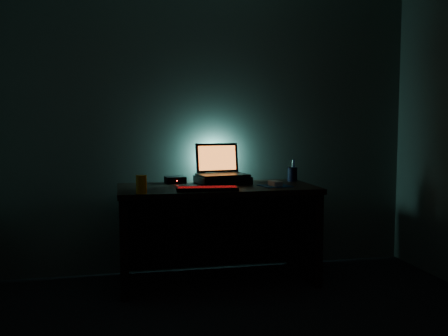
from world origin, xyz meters
The scene contains 10 objects.
room centered at (0.00, 0.00, 1.25)m, with size 3.50×4.00×2.50m.
desk centered at (0.00, 1.67, 0.49)m, with size 1.50×0.70×0.75m.
riser centered at (0.07, 1.77, 0.78)m, with size 0.40×0.30×0.06m, color black.
laptop centered at (0.07, 1.82, 0.87)m, with size 0.41×0.33×0.26m.
keyboard centered at (-0.12, 1.39, 0.76)m, with size 0.45×0.18×0.03m.
mousepad centered at (0.44, 1.53, 0.75)m, with size 0.22×0.20×0.00m, color #0B2B50.
mouse centered at (0.44, 1.53, 0.77)m, with size 0.07×0.11×0.03m, color #949399.
pen_cup centered at (0.68, 1.82, 0.81)m, with size 0.08×0.08×0.11m, color black.
juice_glass centered at (-0.59, 1.32, 0.81)m, with size 0.07×0.07×0.13m, color orange.
router centered at (-0.29, 1.88, 0.78)m, with size 0.17×0.14×0.05m.
Camera 1 is at (-0.74, -2.10, 1.23)m, focal length 40.00 mm.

